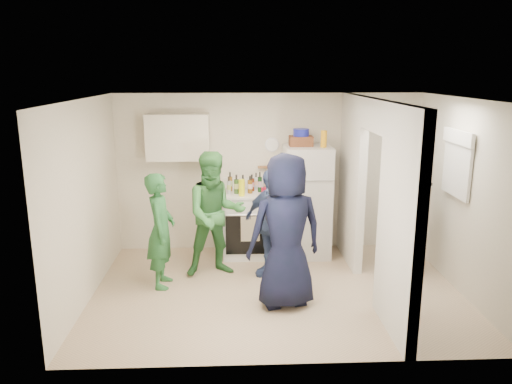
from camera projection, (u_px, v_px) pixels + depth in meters
floor at (277, 291)px, 6.60m from camera, size 4.80×4.80×0.00m
wall_back at (269, 173)px, 7.95m from camera, size 4.80×0.00×4.80m
wall_front at (294, 245)px, 4.65m from camera, size 4.80×0.00×4.80m
wall_left at (86, 201)px, 6.20m from camera, size 0.00×3.40×3.40m
wall_right at (464, 197)px, 6.40m from camera, size 0.00×3.40×3.40m
ceiling at (279, 99)px, 6.00m from camera, size 4.80×4.80×0.00m
partition_pier_back at (352, 180)px, 7.42m from camera, size 0.12×1.20×2.50m
partition_pier_front at (400, 224)px, 5.28m from camera, size 0.12×1.20×2.50m
partition_header at (376, 115)px, 6.10m from camera, size 0.12×1.00×0.40m
stove at (249, 224)px, 7.79m from camera, size 0.85×0.71×1.01m
upper_cabinet at (178, 137)px, 7.57m from camera, size 0.95×0.34×0.70m
fridge at (306, 202)px, 7.72m from camera, size 0.71×0.69×1.72m
wicker_basket at (301, 141)px, 7.54m from camera, size 0.35×0.25×0.15m
blue_bowl at (301, 132)px, 7.51m from camera, size 0.24×0.24×0.11m
yellow_cup_stack_top at (324, 139)px, 7.40m from camera, size 0.09×0.09×0.25m
wall_clock at (272, 145)px, 7.83m from camera, size 0.22×0.02×0.22m
spice_shelf at (269, 167)px, 7.88m from camera, size 0.35×0.08×0.03m
nook_window at (459, 164)px, 6.50m from camera, size 0.03×0.70×0.80m
nook_window_frame at (457, 164)px, 6.50m from camera, size 0.04×0.76×0.86m
nook_valance at (458, 137)px, 6.42m from camera, size 0.04×0.82×0.18m
yellow_cup_stack_stove at (242, 188)px, 7.43m from camera, size 0.09×0.09×0.25m
red_cup at (264, 191)px, 7.47m from camera, size 0.09×0.09×0.12m
person_green_left at (161, 231)px, 6.59m from camera, size 0.38×0.57×1.55m
person_green_center at (215, 214)px, 6.95m from camera, size 0.98×0.83×1.77m
person_denim at (271, 223)px, 6.90m from camera, size 0.91×0.90×1.55m
person_navy at (286, 231)px, 5.99m from camera, size 1.05×0.81×1.91m
person_nook at (408, 222)px, 6.96m from camera, size 1.02×1.16×1.55m
bottle_a at (230, 182)px, 7.73m from camera, size 0.07×0.07×0.30m
bottle_b at (236, 184)px, 7.56m from camera, size 0.07×0.07×0.29m
bottle_c at (243, 183)px, 7.78m from camera, size 0.07×0.07×0.24m
bottle_d at (250, 185)px, 7.59m from camera, size 0.07×0.07×0.27m
bottle_e at (256, 181)px, 7.84m from camera, size 0.06×0.06×0.26m
bottle_f at (260, 182)px, 7.65m from camera, size 0.06×0.06×0.31m
bottle_g at (266, 182)px, 7.78m from camera, size 0.06×0.06×0.27m
bottle_h at (229, 185)px, 7.52m from camera, size 0.06×0.06×0.27m
bottle_i at (252, 183)px, 7.74m from camera, size 0.08×0.08×0.26m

